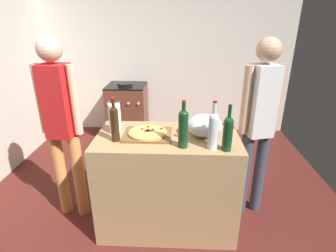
{
  "coord_description": "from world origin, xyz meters",
  "views": [
    {
      "loc": [
        0.34,
        -1.51,
        1.86
      ],
      "look_at": [
        0.24,
        0.65,
        0.98
      ],
      "focal_mm": 28.32,
      "sensor_mm": 36.0,
      "label": 1
    }
  ],
  "objects_px": {
    "wine_bottle_clear": "(213,129)",
    "stove": "(128,111)",
    "mixing_bowl": "(204,125)",
    "paper_towel_roll": "(115,119)",
    "person_in_red": "(259,120)",
    "pizza": "(148,132)",
    "wine_bottle_green": "(115,122)",
    "person_in_stripes": "(61,120)",
    "wine_bottle_dark": "(183,127)",
    "wine_bottle_amber": "(228,132)"
  },
  "relations": [
    {
      "from": "wine_bottle_clear",
      "to": "stove",
      "type": "bearing_deg",
      "value": 116.35
    },
    {
      "from": "mixing_bowl",
      "to": "paper_towel_roll",
      "type": "height_order",
      "value": "paper_towel_roll"
    },
    {
      "from": "wine_bottle_clear",
      "to": "person_in_red",
      "type": "distance_m",
      "value": 0.65
    },
    {
      "from": "pizza",
      "to": "wine_bottle_green",
      "type": "xyz_separation_m",
      "value": [
        -0.25,
        -0.11,
        0.13
      ]
    },
    {
      "from": "pizza",
      "to": "wine_bottle_clear",
      "type": "relative_size",
      "value": 0.86
    },
    {
      "from": "wine_bottle_clear",
      "to": "person_in_red",
      "type": "xyz_separation_m",
      "value": [
        0.47,
        0.44,
        -0.09
      ]
    },
    {
      "from": "pizza",
      "to": "person_in_stripes",
      "type": "distance_m",
      "value": 0.8
    },
    {
      "from": "stove",
      "to": "paper_towel_roll",
      "type": "bearing_deg",
      "value": -81.59
    },
    {
      "from": "pizza",
      "to": "wine_bottle_dark",
      "type": "xyz_separation_m",
      "value": [
        0.3,
        -0.2,
        0.14
      ]
    },
    {
      "from": "wine_bottle_amber",
      "to": "stove",
      "type": "xyz_separation_m",
      "value": [
        -1.21,
        2.25,
        -0.63
      ]
    },
    {
      "from": "mixing_bowl",
      "to": "stove",
      "type": "relative_size",
      "value": 0.33
    },
    {
      "from": "pizza",
      "to": "paper_towel_roll",
      "type": "height_order",
      "value": "paper_towel_roll"
    },
    {
      "from": "wine_bottle_dark",
      "to": "person_in_red",
      "type": "bearing_deg",
      "value": 31.19
    },
    {
      "from": "mixing_bowl",
      "to": "paper_towel_roll",
      "type": "xyz_separation_m",
      "value": [
        -0.77,
        0.03,
        0.04
      ]
    },
    {
      "from": "wine_bottle_dark",
      "to": "person_in_stripes",
      "type": "distance_m",
      "value": 1.13
    },
    {
      "from": "wine_bottle_amber",
      "to": "wine_bottle_green",
      "type": "xyz_separation_m",
      "value": [
        -0.88,
        0.13,
        0.01
      ]
    },
    {
      "from": "wine_bottle_dark",
      "to": "wine_bottle_clear",
      "type": "bearing_deg",
      "value": -4.16
    },
    {
      "from": "person_in_red",
      "to": "wine_bottle_green",
      "type": "bearing_deg",
      "value": -164.97
    },
    {
      "from": "wine_bottle_green",
      "to": "mixing_bowl",
      "type": "bearing_deg",
      "value": 10.88
    },
    {
      "from": "mixing_bowl",
      "to": "stove",
      "type": "xyz_separation_m",
      "value": [
        -1.06,
        1.98,
        -0.58
      ]
    },
    {
      "from": "mixing_bowl",
      "to": "person_in_stripes",
      "type": "relative_size",
      "value": 0.18
    },
    {
      "from": "paper_towel_roll",
      "to": "wine_bottle_clear",
      "type": "height_order",
      "value": "wine_bottle_clear"
    },
    {
      "from": "wine_bottle_clear",
      "to": "wine_bottle_dark",
      "type": "xyz_separation_m",
      "value": [
        -0.23,
        0.02,
        0.01
      ]
    },
    {
      "from": "mixing_bowl",
      "to": "person_in_stripes",
      "type": "height_order",
      "value": "person_in_stripes"
    },
    {
      "from": "paper_towel_roll",
      "to": "wine_bottle_green",
      "type": "bearing_deg",
      "value": -76.78
    },
    {
      "from": "pizza",
      "to": "mixing_bowl",
      "type": "bearing_deg",
      "value": 3.57
    },
    {
      "from": "paper_towel_roll",
      "to": "wine_bottle_clear",
      "type": "bearing_deg",
      "value": -18.64
    },
    {
      "from": "wine_bottle_amber",
      "to": "wine_bottle_green",
      "type": "bearing_deg",
      "value": 171.82
    },
    {
      "from": "wine_bottle_clear",
      "to": "stove",
      "type": "height_order",
      "value": "wine_bottle_clear"
    },
    {
      "from": "paper_towel_roll",
      "to": "wine_bottle_dark",
      "type": "xyz_separation_m",
      "value": [
        0.59,
        -0.26,
        0.04
      ]
    },
    {
      "from": "paper_towel_roll",
      "to": "person_in_red",
      "type": "xyz_separation_m",
      "value": [
        1.28,
        0.16,
        -0.05
      ]
    },
    {
      "from": "pizza",
      "to": "wine_bottle_dark",
      "type": "bearing_deg",
      "value": -33.42
    },
    {
      "from": "person_in_red",
      "to": "person_in_stripes",
      "type": "bearing_deg",
      "value": -176.27
    },
    {
      "from": "mixing_bowl",
      "to": "wine_bottle_dark",
      "type": "height_order",
      "value": "wine_bottle_dark"
    },
    {
      "from": "paper_towel_roll",
      "to": "person_in_red",
      "type": "relative_size",
      "value": 0.15
    },
    {
      "from": "pizza",
      "to": "person_in_stripes",
      "type": "relative_size",
      "value": 0.19
    },
    {
      "from": "mixing_bowl",
      "to": "stove",
      "type": "distance_m",
      "value": 2.32
    },
    {
      "from": "wine_bottle_clear",
      "to": "stove",
      "type": "distance_m",
      "value": 2.56
    },
    {
      "from": "wine_bottle_green",
      "to": "person_in_stripes",
      "type": "xyz_separation_m",
      "value": [
        -0.54,
        0.22,
        -0.08
      ]
    },
    {
      "from": "pizza",
      "to": "person_in_red",
      "type": "relative_size",
      "value": 0.19
    },
    {
      "from": "pizza",
      "to": "wine_bottle_amber",
      "type": "distance_m",
      "value": 0.68
    },
    {
      "from": "wine_bottle_amber",
      "to": "stove",
      "type": "bearing_deg",
      "value": 118.26
    },
    {
      "from": "wine_bottle_dark",
      "to": "person_in_red",
      "type": "distance_m",
      "value": 0.82
    },
    {
      "from": "wine_bottle_green",
      "to": "paper_towel_roll",
      "type": "bearing_deg",
      "value": 103.22
    },
    {
      "from": "pizza",
      "to": "person_in_stripes",
      "type": "bearing_deg",
      "value": 172.31
    },
    {
      "from": "stove",
      "to": "person_in_stripes",
      "type": "distance_m",
      "value": 2.0
    },
    {
      "from": "person_in_red",
      "to": "wine_bottle_clear",
      "type": "bearing_deg",
      "value": -137.04
    },
    {
      "from": "wine_bottle_green",
      "to": "person_in_red",
      "type": "xyz_separation_m",
      "value": [
        1.24,
        0.33,
        -0.09
      ]
    },
    {
      "from": "wine_bottle_dark",
      "to": "mixing_bowl",
      "type": "bearing_deg",
      "value": 51.45
    },
    {
      "from": "mixing_bowl",
      "to": "wine_bottle_clear",
      "type": "bearing_deg",
      "value": -79.6
    }
  ]
}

